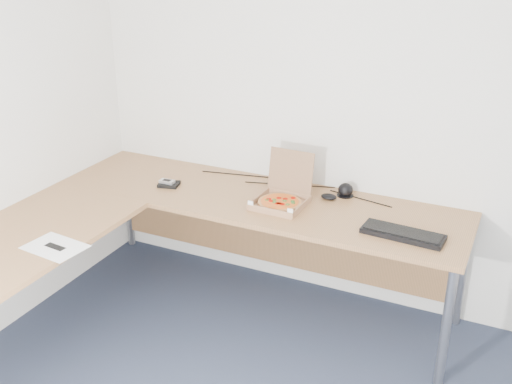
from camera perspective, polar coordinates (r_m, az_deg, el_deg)
The scene contains 11 objects.
room_shell at distance 2.09m, azimuth -3.83°, elevation -3.72°, with size 3.50×3.50×2.50m, color white, non-canonical shape.
desk at distance 3.46m, azimuth -7.79°, elevation -2.58°, with size 2.50×2.20×0.73m.
pizza_box at distance 3.53m, azimuth 2.35°, elevation -0.71°, with size 0.28×0.33×0.29m.
drinking_glass at distance 3.73m, azimuth 4.37°, elevation 0.94°, with size 0.06×0.06×0.11m, color white.
keyboard at distance 3.27m, azimuth 13.64°, elevation -3.85°, with size 0.43×0.15×0.03m, color black.
mouse at distance 3.63m, azimuth 6.86°, elevation -0.44°, with size 0.10×0.06×0.03m, color black.
wallet at distance 3.84m, azimuth -8.18°, elevation 0.73°, with size 0.12×0.10×0.02m, color black.
phone at distance 3.84m, azimuth -8.36°, elevation 0.98°, with size 0.09×0.05×0.02m, color #B2B5BA.
paper_sheet at distance 3.24m, azimuth -18.35°, elevation -4.92°, with size 0.30×0.21×0.00m, color white.
dome_speaker at distance 3.69m, azimuth 8.41°, elevation 0.27°, with size 0.10×0.10×0.09m, color black.
cable_bundle at distance 3.82m, azimuth 3.18°, elevation 0.69°, with size 0.62×0.04×0.01m, color black, non-canonical shape.
Camera 1 is at (0.92, -1.62, 2.19)m, focal length 42.58 mm.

